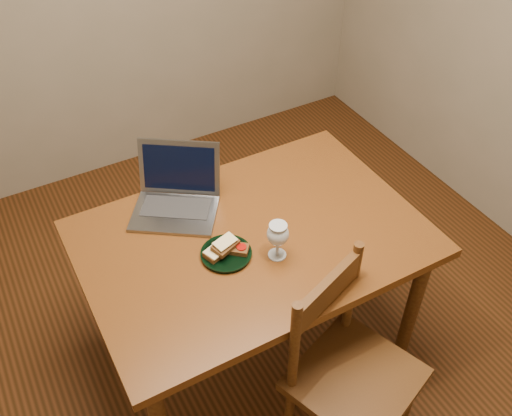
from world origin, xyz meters
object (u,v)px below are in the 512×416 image
milk_glass (278,240)px  table (253,250)px  chair (351,367)px  plate (226,254)px  laptop (177,192)px

milk_glass → table: bearing=101.4°
chair → milk_glass: (-0.08, 0.40, 0.33)m
chair → milk_glass: milk_glass is taller
milk_glass → plate: bearing=151.1°
chair → laptop: size_ratio=1.21×
milk_glass → laptop: bearing=114.7°
table → plate: (-0.14, -0.05, 0.09)m
milk_glass → laptop: (-0.21, 0.45, -0.01)m
chair → plate: chair is taller
chair → laptop: 0.95m
plate → laptop: (-0.04, 0.35, 0.06)m
laptop → plate: bearing=-49.0°
table → milk_glass: (0.03, -0.14, 0.16)m
plate → laptop: 0.36m
table → laptop: (-0.18, 0.31, 0.15)m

